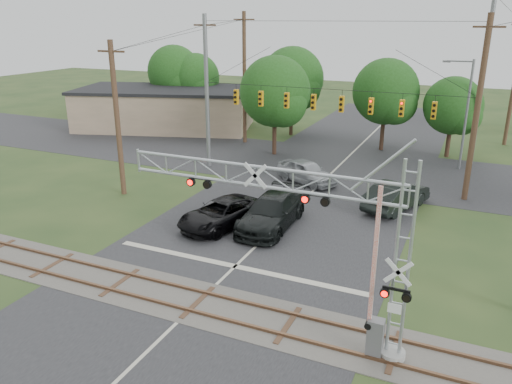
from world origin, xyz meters
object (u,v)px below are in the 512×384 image
at_px(pickup_black, 222,213).
at_px(streetlight, 465,109).
at_px(traffic_signal_span, 340,103).
at_px(sedan_silver, 307,172).
at_px(commercial_building, 165,108).
at_px(car_dark, 271,212).
at_px(crossing_gantry, 310,227).

distance_m(pickup_black, streetlight, 21.36).
bearing_deg(traffic_signal_span, sedan_silver, -155.35).
distance_m(sedan_silver, commercial_building, 23.25).
xyz_separation_m(commercial_building, streetlight, (29.58, -3.88, 2.56)).
bearing_deg(car_dark, commercial_building, 134.57).
relative_size(crossing_gantry, streetlight, 1.28).
xyz_separation_m(crossing_gantry, car_dark, (-5.12, 9.04, -3.55)).
relative_size(traffic_signal_span, sedan_silver, 4.03).
xyz_separation_m(traffic_signal_span, sedan_silver, (-1.89, -0.87, -4.91)).
height_order(traffic_signal_span, car_dark, traffic_signal_span).
height_order(traffic_signal_span, pickup_black, traffic_signal_span).
relative_size(crossing_gantry, commercial_building, 0.54).
height_order(car_dark, commercial_building, commercial_building).
bearing_deg(crossing_gantry, pickup_black, 134.05).
relative_size(pickup_black, streetlight, 0.65).
height_order(traffic_signal_span, streetlight, traffic_signal_span).
distance_m(crossing_gantry, streetlight, 25.83).
bearing_deg(streetlight, car_dark, -118.36).
xyz_separation_m(traffic_signal_span, commercial_building, (-21.80, 11.07, -3.61)).
distance_m(crossing_gantry, pickup_black, 11.72).
relative_size(pickup_black, sedan_silver, 1.14).
distance_m(crossing_gantry, commercial_building, 39.20).
relative_size(crossing_gantry, pickup_black, 1.96).
height_order(pickup_black, car_dark, car_dark).
bearing_deg(commercial_building, car_dark, -61.52).
bearing_deg(car_dark, crossing_gantry, -61.28).
xyz_separation_m(pickup_black, sedan_silver, (1.86, 9.50, 0.06)).
xyz_separation_m(crossing_gantry, streetlight, (3.79, 25.55, 0.25)).
distance_m(crossing_gantry, sedan_silver, 18.80).
bearing_deg(sedan_silver, crossing_gantry, -134.77).
bearing_deg(sedan_silver, commercial_building, 85.73).
distance_m(traffic_signal_span, pickup_black, 12.09).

